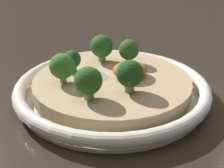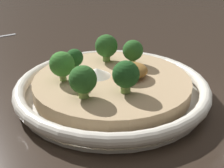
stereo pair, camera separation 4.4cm
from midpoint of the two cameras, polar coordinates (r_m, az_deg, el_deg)
ground_plane at (r=0.45m, az=-2.80°, el=-2.49°), size 6.00×6.00×0.00m
risotto_bowl at (r=0.44m, az=-2.85°, el=-0.56°), size 0.30×0.30×0.03m
cheese_sprinkle at (r=0.44m, az=-6.06°, el=2.25°), size 0.04×0.04×0.01m
crispy_onion_garnish at (r=0.43m, az=0.79°, el=2.83°), size 0.05×0.05×0.02m
broccoli_left at (r=0.48m, az=0.84°, el=6.87°), size 0.04×0.04×0.04m
broccoli_front_left at (r=0.49m, az=-4.68°, el=7.52°), size 0.04×0.04×0.05m
broccoli_back at (r=0.38m, az=-0.22°, el=1.80°), size 0.04×0.04×0.05m
broccoli_back_right at (r=0.36m, az=-8.29°, el=0.45°), size 0.04×0.04×0.04m
broccoli_front_right at (r=0.46m, az=-10.86°, el=4.77°), size 0.03×0.03×0.04m
broccoli_right at (r=0.42m, az=-13.09°, el=3.42°), size 0.04×0.04×0.04m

